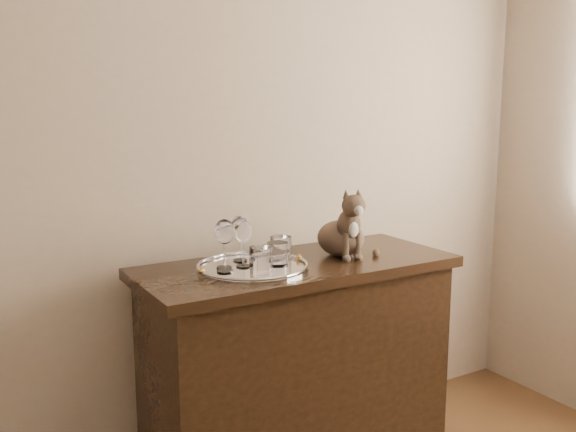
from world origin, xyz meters
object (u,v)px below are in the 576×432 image
sideboard (297,369)px  wine_glass_c (225,246)px  wine_glass_a (224,245)px  cat (341,221)px  wine_glass_b (240,238)px  tumbler_a (278,254)px  tray (253,268)px  tumbler_c (281,248)px  tumbler_b (261,260)px  wine_glass_d (243,243)px

sideboard → wine_glass_c: bearing=-177.3°
wine_glass_a → cat: size_ratio=0.63×
sideboard → wine_glass_b: (-0.19, 0.10, 0.52)m
wine_glass_c → tumbler_a: 0.21m
wine_glass_b → wine_glass_c: 0.16m
tray → tumbler_c: (0.14, 0.04, 0.05)m
cat → tumbler_c: bearing=-177.3°
tumbler_a → wine_glass_b: bearing=123.7°
wine_glass_b → tumbler_b: wine_glass_b is taller
wine_glass_c → tumbler_c: (0.25, 0.05, -0.05)m
wine_glass_a → wine_glass_c: (-0.02, -0.05, 0.01)m
sideboard → wine_glass_a: bearing=173.4°
tumbler_a → sideboard: bearing=17.7°
tumbler_b → cat: 0.42m
sideboard → tray: tray is taller
wine_glass_c → tumbler_b: bearing=-34.5°
wine_glass_a → wine_glass_c: size_ratio=0.92×
tumbler_c → wine_glass_d: bearing=-173.2°
tumbler_a → tumbler_c: tumbler_c is taller
wine_glass_c → tumbler_b: size_ratio=2.05×
wine_glass_c → tumbler_a: (0.20, -0.02, -0.05)m
cat → wine_glass_a: bearing=-173.9°
wine_glass_d → tumbler_c: 0.17m
sideboard → cat: 0.60m
wine_glass_c → wine_glass_d: (0.09, 0.03, -0.01)m
sideboard → tumbler_a: 0.49m
sideboard → tumbler_c: (-0.05, 0.04, 0.48)m
cat → tumbler_a: bearing=-163.4°
cat → wine_glass_d: bearing=-172.0°
wine_glass_b → tumbler_b: (-0.01, -0.18, -0.04)m
wine_glass_b → wine_glass_c: wine_glass_c is taller
wine_glass_b → cat: 0.40m
tumbler_a → wine_glass_a: bearing=160.1°
wine_glass_b → tray: bearing=-88.9°
wine_glass_b → wine_glass_c: bearing=-135.5°
wine_glass_a → wine_glass_b: (0.10, 0.06, -0.00)m
tray → wine_glass_c: 0.15m
sideboard → tray: 0.47m
cat → wine_glass_c: bearing=-168.5°
sideboard → tumbler_c: size_ratio=13.49×
wine_glass_a → wine_glass_b: same height
tray → tumbler_b: size_ratio=4.39×
tray → tumbler_b: (-0.01, -0.08, 0.05)m
tray → wine_glass_d: 0.10m
wine_glass_b → tumbler_c: 0.16m
tray → tumbler_a: bearing=-20.6°
tumbler_a → wine_glass_d: bearing=156.8°
wine_glass_c → sideboard: bearing=2.7°
tray → wine_glass_b: (-0.00, 0.10, 0.09)m
wine_glass_a → wine_glass_b: bearing=33.7°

